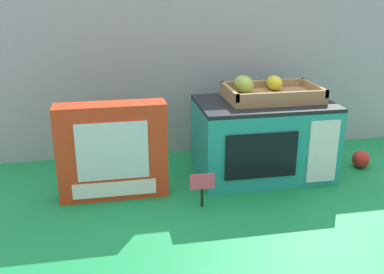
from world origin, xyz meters
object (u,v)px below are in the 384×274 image
(food_groups_crate, at_px, (268,92))
(loose_toy_apple, at_px, (361,159))
(price_sign, at_px, (202,185))
(cookie_set_box, at_px, (112,151))
(toy_microwave, at_px, (263,138))

(food_groups_crate, distance_m, loose_toy_apple, 0.41)
(price_sign, bearing_deg, cookie_set_box, 154.04)
(food_groups_crate, xyz_separation_m, cookie_set_box, (-0.50, -0.10, -0.13))
(food_groups_crate, xyz_separation_m, loose_toy_apple, (0.33, -0.05, -0.24))
(toy_microwave, bearing_deg, price_sign, -141.57)
(price_sign, bearing_deg, toy_microwave, 38.43)
(cookie_set_box, relative_size, loose_toy_apple, 5.26)
(cookie_set_box, bearing_deg, price_sign, -25.96)
(price_sign, distance_m, loose_toy_apple, 0.61)
(toy_microwave, xyz_separation_m, food_groups_crate, (0.02, 0.03, 0.14))
(cookie_set_box, bearing_deg, loose_toy_apple, 3.93)
(loose_toy_apple, bearing_deg, price_sign, -163.60)
(cookie_set_box, bearing_deg, food_groups_crate, 11.59)
(food_groups_crate, bearing_deg, price_sign, -139.93)
(food_groups_crate, relative_size, loose_toy_apple, 4.95)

